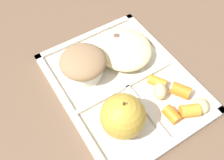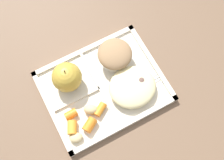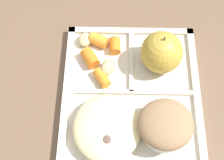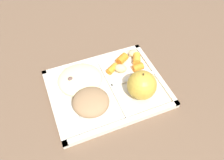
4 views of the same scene
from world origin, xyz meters
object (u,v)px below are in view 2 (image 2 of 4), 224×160
plastic_fork (141,87)px  bran_muffin (115,55)px  lunch_tray (103,87)px  green_apple (67,77)px

plastic_fork → bran_muffin: bearing=103.7°
plastic_fork → lunch_tray: bearing=151.1°
lunch_tray → green_apple: green_apple is taller
lunch_tray → bran_muffin: bran_muffin is taller
bran_muffin → plastic_fork: (0.03, -0.11, -0.03)m
lunch_tray → green_apple: 0.11m
lunch_tray → green_apple: (-0.08, 0.06, 0.05)m
green_apple → plastic_fork: 0.21m
bran_muffin → plastic_fork: bran_muffin is taller
green_apple → plastic_fork: bearing=-31.9°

